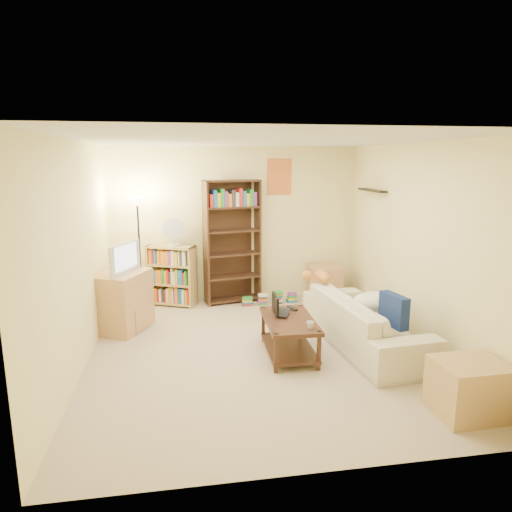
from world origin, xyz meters
name	(u,v)px	position (x,y,z in m)	size (l,w,h in m)	color
room	(259,219)	(0.00, 0.01, 1.62)	(4.50, 4.54, 2.52)	#BEA98F
sofa	(365,321)	(1.34, -0.01, 0.31)	(1.04, 2.22, 0.63)	beige
navy_pillow	(394,310)	(1.49, -0.46, 0.60)	(0.41, 0.12, 0.37)	navy
cream_blanket	(375,302)	(1.49, 0.05, 0.54)	(0.58, 0.41, 0.25)	white
tabby_cat	(319,276)	(0.99, 0.78, 0.71)	(0.50, 0.21, 0.17)	orange
coffee_table	(289,331)	(0.34, -0.15, 0.30)	(0.59, 1.03, 0.45)	#3C2017
laptop	(287,313)	(0.35, 0.01, 0.47)	(0.34, 0.42, 0.03)	black
laptop_screen	(275,304)	(0.20, 0.01, 0.59)	(0.01, 0.34, 0.23)	white
mug	(310,325)	(0.49, -0.51, 0.49)	(0.11, 0.11, 0.08)	silver
tv_remote	(293,308)	(0.46, 0.19, 0.46)	(0.06, 0.18, 0.02)	black
tv_stand	(123,301)	(-1.70, 1.03, 0.40)	(0.54, 0.75, 0.80)	tan
television	(120,258)	(-1.70, 1.03, 1.01)	(0.38, 0.68, 0.40)	black
tall_bookshelf	(232,239)	(-0.08, 2.05, 1.05)	(0.93, 0.47, 1.98)	#3D2617
short_bookshelf	(172,276)	(-1.06, 2.05, 0.48)	(0.81, 0.58, 0.96)	tan
desk_fan	(174,232)	(-1.01, 2.00, 1.20)	(0.34, 0.19, 0.45)	silver
floor_lamp	(138,222)	(-1.51, 1.75, 1.40)	(0.30, 0.30, 1.75)	black
side_table	(325,283)	(1.43, 1.87, 0.29)	(0.51, 0.51, 0.59)	tan
end_cabinet	(469,388)	(1.65, -1.69, 0.25)	(0.61, 0.51, 0.51)	tan
book_stacks	(271,299)	(0.51, 1.84, 0.08)	(0.91, 0.20, 0.20)	red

